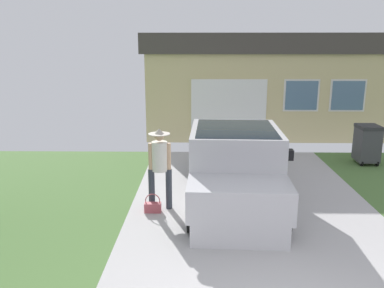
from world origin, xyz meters
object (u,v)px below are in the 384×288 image
object	(u,v)px
wheeled_trash_bin	(367,143)
handbag	(153,206)
pickup_truck	(234,168)
house_with_garage	(262,82)
person_with_hat	(160,162)

from	to	relation	value
wheeled_trash_bin	handbag	bearing A→B (deg)	-148.54
pickup_truck	handbag	distance (m)	1.95
pickup_truck	handbag	world-z (taller)	pickup_truck
pickup_truck	house_with_garage	bearing A→B (deg)	-100.82
person_with_hat	handbag	world-z (taller)	person_with_hat
person_with_hat	wheeled_trash_bin	size ratio (longest dim) A/B	1.51
person_with_hat	wheeled_trash_bin	world-z (taller)	person_with_hat
house_with_garage	wheeled_trash_bin	distance (m)	5.78
handbag	house_with_garage	world-z (taller)	house_with_garage
person_with_hat	house_with_garage	distance (m)	9.23
person_with_hat	handbag	bearing A→B (deg)	-125.78
pickup_truck	house_with_garage	distance (m)	8.36
handbag	person_with_hat	bearing A→B (deg)	55.02
person_with_hat	house_with_garage	bearing A→B (deg)	67.29
person_with_hat	house_with_garage	size ratio (longest dim) A/B	0.19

